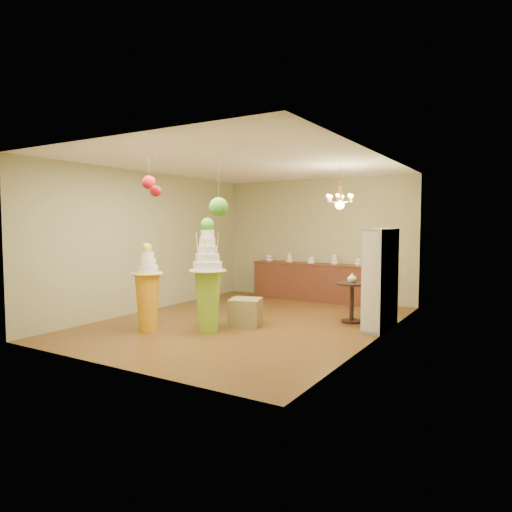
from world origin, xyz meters
The scene contains 17 objects.
floor centered at (0.00, 0.00, 0.00)m, with size 6.50×6.50×0.00m, color brown.
ceiling centered at (0.00, 0.00, 3.00)m, with size 6.50×6.50×0.00m, color white.
wall_back centered at (0.00, 3.25, 1.50)m, with size 5.00×0.04×3.00m, color tan.
wall_front centered at (0.00, -3.25, 1.50)m, with size 5.00×0.04×3.00m, color tan.
wall_left centered at (-2.50, 0.00, 1.50)m, with size 0.04×6.50×3.00m, color tan.
wall_right centered at (2.50, 0.00, 1.50)m, with size 0.04×6.50×3.00m, color tan.
pedestal_green centered at (-0.16, -1.03, 0.82)m, with size 0.72×0.72×1.99m.
pedestal_orange centered at (-1.11, -1.52, 0.65)m, with size 0.68×0.68×1.55m.
burlap_riser centered at (0.12, -0.26, 0.25)m, with size 0.55×0.55×0.50m, color olive.
sideboard centered at (0.00, 2.97, 0.48)m, with size 3.04×0.54×1.16m.
shelving_unit centered at (2.34, 0.80, 0.90)m, with size 0.33×1.20×1.80m.
round_table centered at (1.72, 1.03, 0.49)m, with size 0.75×0.75×0.76m.
vase centered at (1.72, 1.03, 0.86)m, with size 0.18×0.18×0.19m, color beige.
pom_red_left centered at (-0.52, -2.05, 2.53)m, with size 0.21×0.21×0.58m.
pom_green_mid centered at (0.36, -1.41, 2.15)m, with size 0.30×0.30×1.00m.
pom_red_right centered at (-0.07, -2.37, 2.36)m, with size 0.16×0.16×0.72m.
chandelier centered at (1.47, 0.98, 2.30)m, with size 0.70×0.70×0.85m.
Camera 1 is at (4.62, -7.31, 1.88)m, focal length 32.00 mm.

